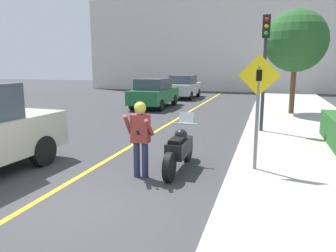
# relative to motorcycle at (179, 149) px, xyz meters

# --- Properties ---
(ground_plane) EXTENTS (80.00, 80.00, 0.00)m
(ground_plane) POSITION_rel_motorcycle_xyz_m (-1.43, -2.54, -0.51)
(ground_plane) COLOR #38383A
(sidewalk_curb) EXTENTS (4.40, 44.00, 0.14)m
(sidewalk_curb) POSITION_rel_motorcycle_xyz_m (3.37, 1.46, -0.44)
(sidewalk_curb) COLOR #ADA89E
(sidewalk_curb) RESTS_ON ground
(road_center_line) EXTENTS (0.12, 36.00, 0.01)m
(road_center_line) POSITION_rel_motorcycle_xyz_m (-2.03, 3.46, -0.51)
(road_center_line) COLOR yellow
(road_center_line) RESTS_ON ground
(building_backdrop) EXTENTS (28.00, 1.20, 8.63)m
(building_backdrop) POSITION_rel_motorcycle_xyz_m (-1.43, 23.46, 3.80)
(building_backdrop) COLOR beige
(building_backdrop) RESTS_ON ground
(motorcycle) EXTENTS (0.62, 2.27, 1.31)m
(motorcycle) POSITION_rel_motorcycle_xyz_m (0.00, 0.00, 0.00)
(motorcycle) COLOR black
(motorcycle) RESTS_ON ground
(person_biker) EXTENTS (0.59, 0.47, 1.70)m
(person_biker) POSITION_rel_motorcycle_xyz_m (-0.68, -0.76, 0.53)
(person_biker) COLOR #282D4C
(person_biker) RESTS_ON ground
(crossing_sign) EXTENTS (0.91, 0.08, 2.57)m
(crossing_sign) POSITION_rel_motorcycle_xyz_m (1.73, 0.18, 1.17)
(crossing_sign) COLOR slate
(crossing_sign) RESTS_ON sidewalk_curb
(traffic_light) EXTENTS (0.26, 0.30, 3.99)m
(traffic_light) POSITION_rel_motorcycle_xyz_m (1.76, 4.74, 2.39)
(traffic_light) COLOR #2D2D30
(traffic_light) RESTS_ON sidewalk_curb
(street_tree) EXTENTS (2.89, 2.89, 4.87)m
(street_tree) POSITION_rel_motorcycle_xyz_m (3.04, 9.55, 3.04)
(street_tree) COLOR brown
(street_tree) RESTS_ON sidewalk_curb
(parked_car_green) EXTENTS (1.88, 4.20, 1.68)m
(parked_car_green) POSITION_rel_motorcycle_xyz_m (-4.38, 10.56, 0.34)
(parked_car_green) COLOR black
(parked_car_green) RESTS_ON ground
(parked_car_silver) EXTENTS (1.88, 4.20, 1.68)m
(parked_car_silver) POSITION_rel_motorcycle_xyz_m (-4.08, 16.24, 0.34)
(parked_car_silver) COLOR black
(parked_car_silver) RESTS_ON ground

